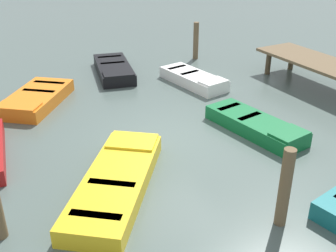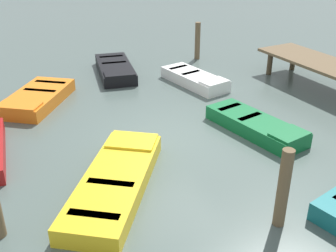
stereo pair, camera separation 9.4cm
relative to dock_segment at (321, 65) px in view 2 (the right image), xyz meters
name	(u,v)px [view 2 (the right image)]	position (x,y,z in m)	size (l,w,h in m)	color
ground_plane	(168,137)	(1.28, -6.51, -0.83)	(80.00, 80.00, 0.00)	#4C5B56
dock_segment	(321,65)	(0.00, 0.00, 0.00)	(4.92, 2.05, 0.95)	brown
rowboat_yellow	(115,181)	(3.03, -8.58, -0.62)	(3.96, 3.29, 0.46)	gold
rowboat_black	(115,69)	(-4.36, -6.19, -0.62)	(3.27, 1.73, 0.46)	black
rowboat_orange	(37,98)	(-2.59, -9.41, -0.62)	(3.16, 2.82, 0.46)	orange
rowboat_white	(195,79)	(-2.07, -3.91, -0.62)	(2.93, 1.56, 0.46)	silver
rowboat_green	(256,125)	(2.02, -4.14, -0.62)	(3.18, 1.63, 0.46)	#0F602D
mooring_piling_far_left	(283,189)	(5.48, -6.05, 0.00)	(0.23, 0.23, 1.67)	brown
mooring_piling_near_right	(197,41)	(-4.84, -2.32, -0.05)	(0.23, 0.23, 1.57)	brown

